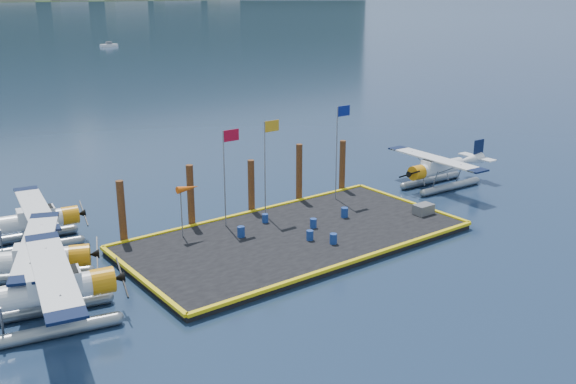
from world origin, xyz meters
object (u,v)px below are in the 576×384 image
Objects in this scene: piling_2 at (251,188)px; seaplane_b at (30,264)px; drum_1 at (333,239)px; windsock at (188,189)px; flagpole_blue at (339,139)px; crate at (423,209)px; flagpole_red at (227,163)px; piling_3 at (299,174)px; drum_5 at (265,218)px; piling_0 at (122,214)px; seaplane_c at (30,224)px; piling_1 at (191,198)px; flagpole_yellow at (267,154)px; seaplane_d at (438,170)px; drum_4 at (345,212)px; piling_4 at (342,167)px; drum_3 at (310,235)px; drum_0 at (241,232)px; seaplane_a at (45,295)px.

seaplane_b is at bearing -169.50° from piling_2.
drum_1 is 0.16× the size of piling_2.
flagpole_blue is at bearing -0.00° from windsock.
crate is 15.40m from windsock.
seaplane_b reaches higher than crate.
flagpole_red reaches higher than piling_3.
drum_5 is 0.14× the size of piling_0.
piling_1 is at bearing 78.52° from seaplane_c.
drum_5 is 5.56m from piling_3.
piling_2 is at bearing 138.76° from crate.
flagpole_yellow reaches higher than flagpole_red.
seaplane_b is 29.79m from seaplane_d.
drum_1 is at bearing -46.47° from windsock.
seaplane_b is at bearing -7.42° from seaplane_c.
flagpole_red is 1.92× the size of windsock.
drum_4 is 6.35m from piling_2.
seaplane_c is 17.62m from piling_3.
seaplane_d is 20.46m from windsock.
piling_0 is (-9.20, 1.60, -2.51)m from flagpole_yellow.
piling_4 is at bearing 50.02° from drum_4.
seaplane_b is at bearing -165.17° from piling_1.
flagpole_yellow reaches higher than crate.
piling_0 is (4.31, -3.19, 0.61)m from seaplane_c.
flagpole_blue reaches higher than flagpole_red.
crate is at bearing -23.06° from piling_0.
seaplane_c is 15.43× the size of drum_3.
flagpole_yellow is at bearing 86.13° from seaplane_d.
seaplane_c is at bearing 79.69° from seaplane_d.
seaplane_d is 14.77× the size of drum_1.
drum_1 is 7.92m from flagpole_red.
drum_5 is 0.18× the size of windsock.
flagpole_yellow is at bearing -9.86° from piling_0.
flagpole_red is at bearing 77.69° from drum_0.
seaplane_a is at bearing -152.11° from windsock.
windsock is (-5.93, 6.24, 2.53)m from drum_1.
piling_2 is 8.00m from piling_4.
seaplane_d is at bearing 108.11° from seaplane_a.
piling_2 is at bearing 84.96° from seaplane_c.
piling_2 is (4.50, 0.00, -0.20)m from piling_1.
flagpole_blue is 11.12m from piling_1.
piling_4 reaches higher than windsock.
piling_0 is at bearing 147.81° from seaplane_a.
flagpole_yellow is 4.75m from piling_3.
piling_2 is (-0.40, 7.84, 1.20)m from drum_1.
flagpole_blue is (5.99, -0.00, 0.17)m from flagpole_yellow.
piling_0 reaches higher than windsock.
drum_3 is 0.14× the size of piling_3.
piling_2 is at bearing 74.66° from drum_5.
drum_3 is (12.99, -9.78, -0.69)m from seaplane_c.
seaplane_d is 2.22× the size of piling_0.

